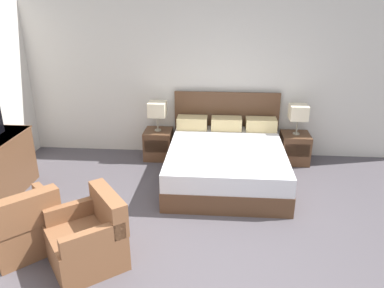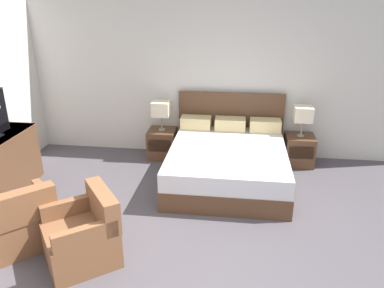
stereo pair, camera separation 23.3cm
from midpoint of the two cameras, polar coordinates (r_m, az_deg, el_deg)
name	(u,v)px [view 2 (the right image)]	position (r m, az deg, el deg)	size (l,w,h in m)	color
ground_plane	(178,287)	(3.85, -0.33, -21.00)	(10.08, 10.08, 0.00)	#4C474C
wall_back	(210,80)	(6.34, 3.79, 9.72)	(7.27, 0.06, 2.60)	beige
bed	(228,161)	(5.66, 6.63, -2.60)	(1.76, 2.04, 1.12)	brown
nightstand_left	(162,143)	(6.43, -3.52, 0.08)	(0.46, 0.46, 0.49)	brown
nightstand_right	(299,150)	(6.43, 17.02, -0.89)	(0.46, 0.46, 0.49)	brown
table_lamp_left	(161,109)	(6.24, -3.64, 5.35)	(0.29, 0.29, 0.49)	gray
table_lamp_right	(303,114)	(6.23, 17.63, 4.35)	(0.29, 0.29, 0.49)	gray
dresser	(2,163)	(5.83, -25.92, -2.60)	(0.52, 1.18, 0.84)	brown
armchair_by_window	(21,222)	(4.57, -23.26, -10.87)	(0.97, 0.97, 0.76)	brown
armchair_companion	(84,236)	(4.13, -14.55, -13.42)	(0.96, 0.96, 0.76)	brown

